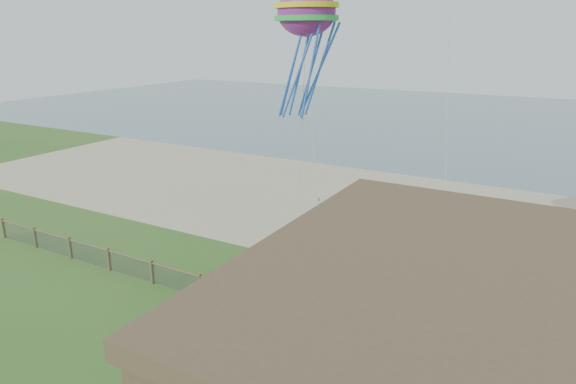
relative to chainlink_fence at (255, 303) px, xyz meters
The scene contains 4 objects.
sand_beach 16.01m from the chainlink_fence, 90.00° to the left, with size 72.00×20.00×0.02m, color #BDAF89.
ocean 60.00m from the chainlink_fence, 90.00° to the left, with size 160.00×68.00×0.02m, color slate.
chainlink_fence is the anchor object (origin of this frame).
octopus_kite 12.05m from the chainlink_fence, 96.55° to the left, with size 3.23×2.28×6.65m, color red, non-canonical shape.
Camera 1 is at (11.08, -10.61, 11.80)m, focal length 32.00 mm.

